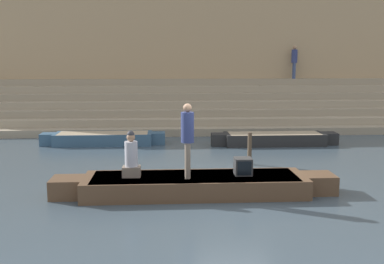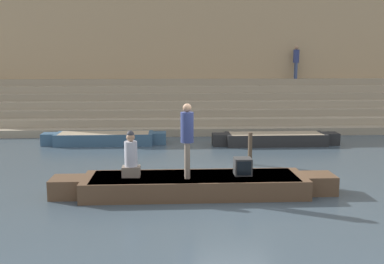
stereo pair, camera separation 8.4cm
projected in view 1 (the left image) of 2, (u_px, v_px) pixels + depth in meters
ground_plane at (227, 190)px, 11.48m from camera, size 120.00×120.00×0.00m
ghat_steps at (196, 110)px, 22.50m from camera, size 36.00×5.06×2.28m
back_wall at (193, 39)px, 24.30m from camera, size 34.20×1.28×8.87m
rowboat_main at (195, 185)px, 11.05m from camera, size 6.97×1.56×0.47m
person_standing at (188, 135)px, 10.68m from camera, size 0.31×0.31×1.80m
person_rowing at (131, 158)px, 10.88m from camera, size 0.44×0.34×1.13m
tv_set at (243, 166)px, 11.10m from camera, size 0.42×0.42×0.42m
moored_boat_shore at (274, 139)px, 17.52m from camera, size 4.94×1.14×0.46m
moored_boat_distant at (104, 138)px, 17.58m from camera, size 4.82×1.14×0.46m
mooring_post at (250, 149)px, 14.17m from camera, size 0.13×0.13×1.02m
person_on_steps at (294, 60)px, 23.86m from camera, size 0.32×0.32×1.74m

